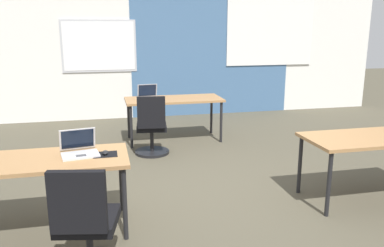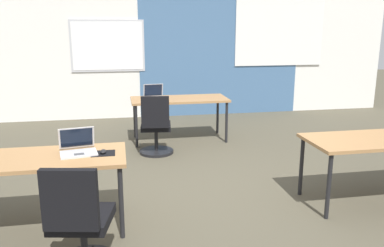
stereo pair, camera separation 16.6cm
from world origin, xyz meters
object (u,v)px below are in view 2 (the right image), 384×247
object	(u,v)px
chair_near_left_inner	(80,228)
desk_near_right	(380,143)
desk_near_left	(37,163)
desk_far_center	(179,102)
laptop_far_left	(154,95)
mouse_near_left_inner	(103,151)
chair_far_left	(156,130)
laptop_near_left_inner	(78,148)

from	to	relation	value
chair_near_left_inner	desk_near_right	bearing A→B (deg)	-154.60
desk_near_left	desk_far_center	world-z (taller)	same
laptop_far_left	chair_near_left_inner	xyz separation A→B (m)	(-0.91, -3.64, -0.39)
mouse_near_left_inner	chair_near_left_inner	size ratio (longest dim) A/B	0.11
desk_near_right	mouse_near_left_inner	distance (m)	2.91
chair_far_left	chair_near_left_inner	xyz separation A→B (m)	(-0.86, -2.85, 0.00)
laptop_near_left_inner	chair_near_left_inner	world-z (taller)	laptop_near_left_inner
laptop_near_left_inner	mouse_near_left_inner	distance (m)	0.24
desk_far_center	laptop_far_left	xyz separation A→B (m)	(-0.41, 0.07, 0.11)
desk_near_right	laptop_near_left_inner	bearing A→B (deg)	178.89
desk_near_left	chair_far_left	bearing A→B (deg)	58.37
laptop_far_left	desk_near_left	bearing A→B (deg)	-120.99
desk_near_left	mouse_near_left_inner	distance (m)	0.60
desk_near_left	mouse_near_left_inner	bearing A→B (deg)	-0.40
laptop_near_left_inner	chair_near_left_inner	size ratio (longest dim) A/B	0.41
laptop_far_left	chair_far_left	size ratio (longest dim) A/B	0.39
chair_far_left	mouse_near_left_inner	size ratio (longest dim) A/B	8.87
desk_far_center	chair_near_left_inner	size ratio (longest dim) A/B	1.74
desk_near_left	mouse_near_left_inner	xyz separation A→B (m)	(0.59, -0.00, 0.08)
mouse_near_left_inner	chair_near_left_inner	world-z (taller)	chair_near_left_inner
desk_near_left	desk_far_center	xyz separation A→B (m)	(1.75, 2.80, 0.00)
desk_near_left	laptop_far_left	bearing A→B (deg)	64.97
desk_near_right	laptop_near_left_inner	distance (m)	3.14
desk_near_left	laptop_near_left_inner	world-z (taller)	laptop_near_left_inner
laptop_far_left	chair_near_left_inner	world-z (taller)	laptop_far_left
laptop_far_left	mouse_near_left_inner	xyz separation A→B (m)	(-0.75, -2.87, -0.03)
chair_far_left	mouse_near_left_inner	distance (m)	2.22
desk_near_left	laptop_near_left_inner	xyz separation A→B (m)	(0.36, 0.06, 0.11)
mouse_near_left_inner	chair_near_left_inner	xyz separation A→B (m)	(-0.17, -0.77, -0.36)
laptop_near_left_inner	desk_far_center	bearing A→B (deg)	53.25
chair_far_left	laptop_near_left_inner	distance (m)	2.25
desk_near_right	laptop_far_left	world-z (taller)	laptop_far_left
chair_near_left_inner	laptop_far_left	bearing A→B (deg)	-92.77
laptop_near_left_inner	mouse_near_left_inner	size ratio (longest dim) A/B	3.63
chair_far_left	desk_far_center	bearing A→B (deg)	-116.44
chair_near_left_inner	desk_far_center	bearing A→B (deg)	-99.03
desk_far_center	mouse_near_left_inner	world-z (taller)	mouse_near_left_inner
desk_far_center	mouse_near_left_inner	bearing A→B (deg)	-112.42
desk_far_center	mouse_near_left_inner	size ratio (longest dim) A/B	15.43
desk_near_right	desk_far_center	xyz separation A→B (m)	(-1.75, 2.80, 0.00)
laptop_near_left_inner	mouse_near_left_inner	world-z (taller)	laptop_near_left_inner
desk_near_right	laptop_near_left_inner	size ratio (longest dim) A/B	4.25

